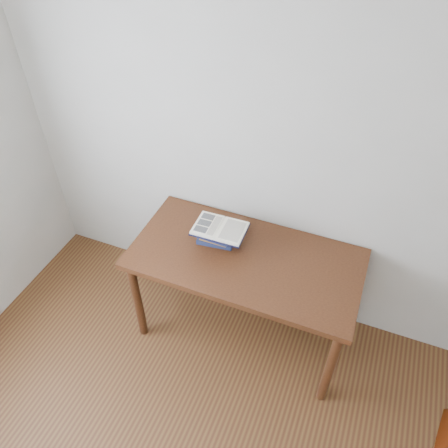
% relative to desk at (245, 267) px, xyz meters
% --- Properties ---
extents(room_shell, '(3.54, 3.54, 2.62)m').
position_rel_desk_xyz_m(room_shell, '(-0.07, -1.37, 0.96)').
color(room_shell, '#AAA9A1').
rests_on(room_shell, ground).
extents(desk, '(1.43, 0.72, 0.77)m').
position_rel_desk_xyz_m(desk, '(0.00, 0.00, 0.00)').
color(desk, '#4C2813').
rests_on(desk, ground).
extents(book_stack, '(0.25, 0.19, 0.13)m').
position_rel_desk_xyz_m(book_stack, '(-0.22, 0.07, 0.16)').
color(book_stack, '#191747').
rests_on(book_stack, desk).
extents(open_book, '(0.33, 0.23, 0.03)m').
position_rel_desk_xyz_m(open_book, '(-0.19, 0.04, 0.23)').
color(open_book, black).
rests_on(open_book, book_stack).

